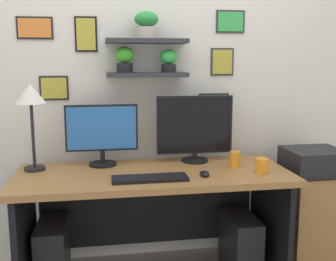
{
  "coord_description": "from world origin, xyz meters",
  "views": [
    {
      "loc": [
        -0.3,
        -2.4,
        1.43
      ],
      "look_at": [
        0.1,
        0.05,
        1.0
      ],
      "focal_mm": 42.81,
      "sensor_mm": 36.0,
      "label": 1
    }
  ],
  "objects": [
    {
      "name": "desk",
      "position": [
        0.0,
        0.06,
        0.54
      ],
      "size": [
        1.7,
        0.68,
        0.75
      ],
      "color": "#9E6B38",
      "rests_on": "ground"
    },
    {
      "name": "keyboard",
      "position": [
        -0.04,
        -0.17,
        0.76
      ],
      "size": [
        0.44,
        0.14,
        0.02
      ],
      "primitive_type": "cube",
      "color": "black",
      "rests_on": "desk"
    },
    {
      "name": "monitor_right",
      "position": [
        0.31,
        0.22,
        0.98
      ],
      "size": [
        0.52,
        0.18,
        0.45
      ],
      "color": "black",
      "rests_on": "desk"
    },
    {
      "name": "desk_lamp",
      "position": [
        -0.74,
        0.16,
        1.19
      ],
      "size": [
        0.18,
        0.18,
        0.54
      ],
      "color": "black",
      "rests_on": "desk"
    },
    {
      "name": "drawer_cabinet",
      "position": [
        1.11,
        0.06,
        0.33
      ],
      "size": [
        0.44,
        0.5,
        0.67
      ],
      "primitive_type": "cube",
      "color": "#9E6B38",
      "rests_on": "ground"
    },
    {
      "name": "coffee_mug",
      "position": [
        0.66,
        -0.13,
        0.8
      ],
      "size": [
        0.08,
        0.08,
        0.09
      ],
      "primitive_type": "cylinder",
      "color": "orange",
      "rests_on": "desk"
    },
    {
      "name": "computer_tower_left",
      "position": [
        -0.64,
        0.04,
        0.22
      ],
      "size": [
        0.18,
        0.4,
        0.44
      ],
      "primitive_type": "cube",
      "color": "black",
      "rests_on": "ground"
    },
    {
      "name": "computer_tower_right",
      "position": [
        0.59,
        0.01,
        0.21
      ],
      "size": [
        0.18,
        0.4,
        0.42
      ],
      "primitive_type": "cube",
      "color": "black",
      "rests_on": "ground"
    },
    {
      "name": "printer",
      "position": [
        1.11,
        0.06,
        0.75
      ],
      "size": [
        0.38,
        0.34,
        0.17
      ],
      "primitive_type": "cube",
      "color": "black",
      "rests_on": "drawer_cabinet"
    },
    {
      "name": "computer_mouse",
      "position": [
        0.29,
        -0.15,
        0.77
      ],
      "size": [
        0.06,
        0.09,
        0.03
      ],
      "primitive_type": "ellipsoid",
      "color": "black",
      "rests_on": "desk"
    },
    {
      "name": "pen_cup",
      "position": [
        0.54,
        0.04,
        0.8
      ],
      "size": [
        0.07,
        0.07,
        0.1
      ],
      "primitive_type": "cylinder",
      "color": "orange",
      "rests_on": "desk"
    },
    {
      "name": "back_wall_assembly",
      "position": [
        0.0,
        0.44,
        1.36
      ],
      "size": [
        4.4,
        0.24,
        2.7
      ],
      "color": "silver",
      "rests_on": "ground"
    },
    {
      "name": "monitor_left",
      "position": [
        -0.31,
        0.22,
        0.97
      ],
      "size": [
        0.47,
        0.18,
        0.4
      ],
      "color": "black",
      "rests_on": "desk"
    }
  ]
}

